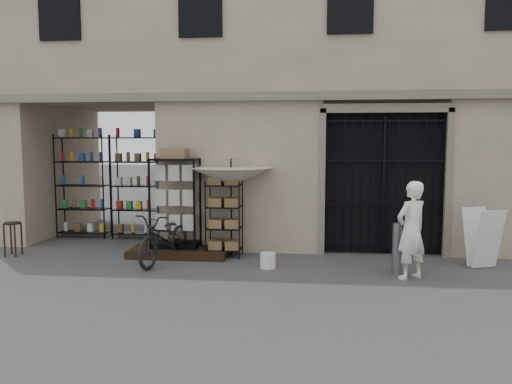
# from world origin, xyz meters

# --- Properties ---
(ground) EXTENTS (80.00, 80.00, 0.00)m
(ground) POSITION_xyz_m (0.00, 0.00, 0.00)
(ground) COLOR black
(ground) RESTS_ON ground
(main_building) EXTENTS (14.00, 4.00, 9.00)m
(main_building) POSITION_xyz_m (0.00, 4.00, 4.50)
(main_building) COLOR tan
(main_building) RESTS_ON ground
(shop_recess) EXTENTS (3.00, 1.70, 3.00)m
(shop_recess) POSITION_xyz_m (-4.50, 2.80, 1.50)
(shop_recess) COLOR black
(shop_recess) RESTS_ON ground
(shop_shelving) EXTENTS (2.70, 0.50, 2.50)m
(shop_shelving) POSITION_xyz_m (-4.55, 3.30, 1.25)
(shop_shelving) COLOR black
(shop_shelving) RESTS_ON ground
(iron_gate) EXTENTS (2.50, 0.21, 3.00)m
(iron_gate) POSITION_xyz_m (1.75, 2.28, 1.50)
(iron_gate) COLOR black
(iron_gate) RESTS_ON ground
(step_platform) EXTENTS (2.00, 0.90, 0.15)m
(step_platform) POSITION_xyz_m (-2.40, 1.55, 0.07)
(step_platform) COLOR black
(step_platform) RESTS_ON ground
(display_cabinet) EXTENTS (0.93, 0.59, 1.99)m
(display_cabinet) POSITION_xyz_m (-2.51, 1.70, 0.98)
(display_cabinet) COLOR black
(display_cabinet) RESTS_ON step_platform
(wire_rack) EXTENTS (0.69, 0.50, 1.55)m
(wire_rack) POSITION_xyz_m (-1.47, 1.61, 0.76)
(wire_rack) COLOR black
(wire_rack) RESTS_ON ground
(market_umbrella) EXTENTS (1.87, 1.89, 2.39)m
(market_umbrella) POSITION_xyz_m (-1.35, 1.73, 1.72)
(market_umbrella) COLOR black
(market_umbrella) RESTS_ON ground
(white_bucket) EXTENTS (0.38, 0.38, 0.28)m
(white_bucket) POSITION_xyz_m (-0.51, 0.77, 0.14)
(white_bucket) COLOR silver
(white_bucket) RESTS_ON ground
(bicycle) EXTENTS (0.84, 1.10, 1.89)m
(bicycle) POSITION_xyz_m (-2.52, 0.98, 0.00)
(bicycle) COLOR black
(bicycle) RESTS_ON ground
(wooden_stool) EXTENTS (0.38, 0.38, 0.69)m
(wooden_stool) POSITION_xyz_m (-5.79, 1.20, 0.36)
(wooden_stool) COLOR black
(wooden_stool) RESTS_ON ground
(steel_bollard) EXTENTS (0.18, 0.18, 0.91)m
(steel_bollard) POSITION_xyz_m (1.79, 0.62, 0.45)
(steel_bollard) COLOR slate
(steel_bollard) RESTS_ON ground
(shopkeeper) EXTENTS (1.47, 1.72, 0.40)m
(shopkeeper) POSITION_xyz_m (1.97, 0.31, 0.00)
(shopkeeper) COLOR white
(shopkeeper) RESTS_ON ground
(easel_sign) EXTENTS (0.70, 0.74, 1.09)m
(easel_sign) POSITION_xyz_m (3.44, 1.23, 0.56)
(easel_sign) COLOR silver
(easel_sign) RESTS_ON ground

